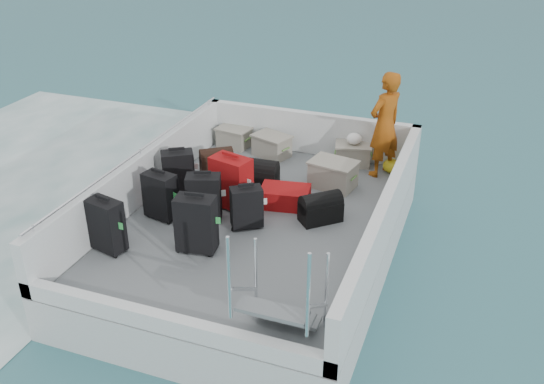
{
  "coord_description": "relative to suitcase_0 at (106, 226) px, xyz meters",
  "views": [
    {
      "loc": [
        2.68,
        -6.6,
        4.75
      ],
      "look_at": [
        0.18,
        0.15,
        1.0
      ],
      "focal_mm": 40.0,
      "sensor_mm": 36.0,
      "label": 1
    }
  ],
  "objects": [
    {
      "name": "ground",
      "position": [
        1.44,
        1.33,
        -0.96
      ],
      "size": [
        160.0,
        160.0,
        0.0
      ],
      "primitive_type": "plane",
      "color": "#184856",
      "rests_on": "ground"
    },
    {
      "name": "ferry_hull",
      "position": [
        1.44,
        1.33,
        -0.66
      ],
      "size": [
        3.6,
        5.0,
        0.6
      ],
      "primitive_type": "cube",
      "color": "silver",
      "rests_on": "ground"
    },
    {
      "name": "deck",
      "position": [
        1.44,
        1.33,
        -0.35
      ],
      "size": [
        3.3,
        4.7,
        0.02
      ],
      "primitive_type": "cube",
      "color": "slate",
      "rests_on": "ferry_hull"
    },
    {
      "name": "deck_fittings",
      "position": [
        1.78,
        1.01,
        0.03
      ],
      "size": [
        3.6,
        5.0,
        0.9
      ],
      "color": "silver",
      "rests_on": "deck"
    },
    {
      "name": "suitcase_0",
      "position": [
        0.0,
        0.0,
        0.0
      ],
      "size": [
        0.49,
        0.35,
        0.69
      ],
      "primitive_type": "cube",
      "rotation": [
        0.0,
        0.0,
        -0.23
      ],
      "color": "black",
      "rests_on": "deck"
    },
    {
      "name": "suitcase_1",
      "position": [
        0.22,
        0.94,
        -0.02
      ],
      "size": [
        0.48,
        0.33,
        0.65
      ],
      "primitive_type": "cube",
      "rotation": [
        0.0,
        0.0,
        -0.2
      ],
      "color": "black",
      "rests_on": "deck"
    },
    {
      "name": "suitcase_2",
      "position": [
        0.09,
        1.67,
        -0.02
      ],
      "size": [
        0.53,
        0.47,
        0.65
      ],
      "primitive_type": "cube",
      "rotation": [
        0.0,
        0.0,
        0.57
      ],
      "color": "black",
      "rests_on": "deck"
    },
    {
      "name": "suitcase_3",
      "position": [
        1.04,
        0.38,
        0.02
      ],
      "size": [
        0.52,
        0.35,
        0.73
      ],
      "primitive_type": "cube",
      "rotation": [
        0.0,
        0.0,
        0.14
      ],
      "color": "black",
      "rests_on": "deck"
    },
    {
      "name": "suitcase_4",
      "position": [
        0.79,
        1.08,
        -0.01
      ],
      "size": [
        0.51,
        0.4,
        0.66
      ],
      "primitive_type": "cube",
      "rotation": [
        0.0,
        0.0,
        0.34
      ],
      "color": "black",
      "rests_on": "deck"
    },
    {
      "name": "suitcase_5",
      "position": [
        0.98,
        1.56,
        0.03
      ],
      "size": [
        0.61,
        0.45,
        0.74
      ],
      "primitive_type": "cube",
      "rotation": [
        0.0,
        0.0,
        -0.26
      ],
      "color": "#990E0B",
      "rests_on": "deck"
    },
    {
      "name": "suitcase_7",
      "position": [
        1.4,
        1.11,
        -0.06
      ],
      "size": [
        0.47,
        0.42,
        0.57
      ],
      "primitive_type": "cube",
      "rotation": [
        0.0,
        0.0,
        0.59
      ],
      "color": "black",
      "rests_on": "deck"
    },
    {
      "name": "suitcase_8",
      "position": [
        1.67,
        1.86,
        -0.21
      ],
      "size": [
        0.75,
        0.55,
        0.27
      ],
      "primitive_type": "cube",
      "rotation": [
        0.0,
        0.0,
        1.74
      ],
      "color": "#990E0B",
      "rests_on": "deck"
    },
    {
      "name": "duffel_0",
      "position": [
        0.32,
        2.48,
        -0.18
      ],
      "size": [
        0.59,
        0.54,
        0.32
      ],
      "primitive_type": null,
      "rotation": [
        0.0,
        0.0,
        0.62
      ],
      "color": "black",
      "rests_on": "deck"
    },
    {
      "name": "duffel_1",
      "position": [
        1.14,
        2.32,
        -0.18
      ],
      "size": [
        0.49,
        0.33,
        0.32
      ],
      "primitive_type": null,
      "rotation": [
        0.0,
        0.0,
        0.06
      ],
      "color": "black",
      "rests_on": "deck"
    },
    {
      "name": "duffel_2",
      "position": [
        2.26,
        1.6,
        -0.18
      ],
      "size": [
        0.61,
        0.59,
        0.32
      ],
      "primitive_type": null,
      "rotation": [
        0.0,
        0.0,
        0.74
      ],
      "color": "black",
      "rests_on": "deck"
    },
    {
      "name": "crate_0",
      "position": [
        0.15,
        3.53,
        -0.19
      ],
      "size": [
        0.56,
        0.43,
        0.31
      ],
      "primitive_type": "cube",
      "rotation": [
        0.0,
        0.0,
        -0.15
      ],
      "color": "gray",
      "rests_on": "deck"
    },
    {
      "name": "crate_1",
      "position": [
        0.9,
        3.39,
        -0.17
      ],
      "size": [
        0.66,
        0.55,
        0.34
      ],
      "primitive_type": "cube",
      "rotation": [
        0.0,
        0.0,
        -0.34
      ],
      "color": "gray",
      "rests_on": "deck"
    },
    {
      "name": "crate_2",
      "position": [
        2.24,
        3.53,
        -0.18
      ],
      "size": [
        0.61,
        0.48,
        0.32
      ],
      "primitive_type": "cube",
      "rotation": [
        0.0,
        0.0,
        0.23
      ],
      "color": "gray",
      "rests_on": "deck"
    },
    {
      "name": "crate_3",
      "position": [
        2.15,
        2.65,
        -0.15
      ],
      "size": [
        0.71,
        0.55,
        0.38
      ],
      "primitive_type": "cube",
      "rotation": [
        0.0,
        0.0,
        -0.19
      ],
      "color": "gray",
      "rests_on": "deck"
    },
    {
      "name": "yellow_bag",
      "position": [
        2.89,
        3.45,
        -0.23
      ],
      "size": [
        0.28,
        0.26,
        0.22
      ],
      "primitive_type": "ellipsoid",
      "color": "gold",
      "rests_on": "deck"
    },
    {
      "name": "white_bag",
      "position": [
        2.24,
        3.53,
        0.07
      ],
      "size": [
        0.24,
        0.24,
        0.18
      ],
      "primitive_type": "ellipsoid",
      "color": "white",
      "rests_on": "crate_2"
    },
    {
      "name": "passenger",
      "position": [
        2.74,
        3.34,
        0.47
      ],
      "size": [
        0.66,
        0.72,
        1.64
      ],
      "primitive_type": "imported",
      "rotation": [
        0.0,
        0.0,
        -2.16
      ],
      "color": "orange",
      "rests_on": "deck"
    }
  ]
}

